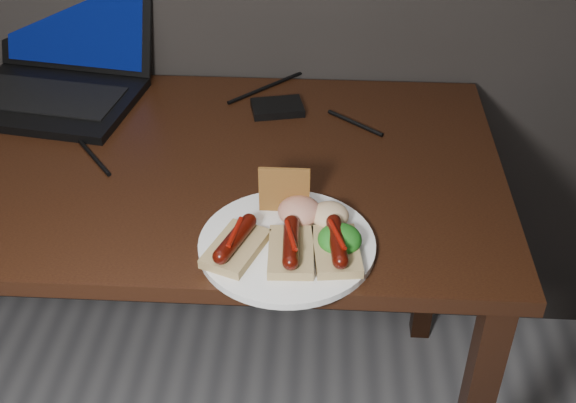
# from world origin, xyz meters

# --- Properties ---
(desk) EXTENTS (1.40, 0.70, 0.75)m
(desk) POSITION_xyz_m (0.00, 1.38, 0.66)
(desk) COLOR black
(desk) RESTS_ON ground
(laptop) EXTENTS (0.41, 0.40, 0.25)m
(laptop) POSITION_xyz_m (-0.22, 1.64, 0.80)
(laptop) COLOR black
(laptop) RESTS_ON desk
(hard_drive) EXTENTS (0.12, 0.10, 0.02)m
(hard_drive) POSITION_xyz_m (0.26, 1.58, 0.76)
(hard_drive) COLOR black
(hard_drive) RESTS_ON desk
(desk_cables) EXTENTS (1.00, 0.44, 0.01)m
(desk_cables) POSITION_xyz_m (-0.00, 1.54, 0.75)
(desk_cables) COLOR black
(desk_cables) RESTS_ON desk
(plate) EXTENTS (0.30, 0.30, 0.01)m
(plate) POSITION_xyz_m (0.31, 1.14, 0.76)
(plate) COLOR white
(plate) RESTS_ON desk
(bread_sausage_left) EXTENTS (0.11, 0.13, 0.04)m
(bread_sausage_left) POSITION_xyz_m (0.23, 1.10, 0.78)
(bread_sausage_left) COLOR tan
(bread_sausage_left) RESTS_ON plate
(bread_sausage_center) EXTENTS (0.07, 0.12, 0.04)m
(bread_sausage_center) POSITION_xyz_m (0.32, 1.10, 0.78)
(bread_sausage_center) COLOR tan
(bread_sausage_center) RESTS_ON plate
(bread_sausage_right) EXTENTS (0.08, 0.12, 0.04)m
(bread_sausage_right) POSITION_xyz_m (0.39, 1.11, 0.78)
(bread_sausage_right) COLOR tan
(bread_sausage_right) RESTS_ON plate
(crispbread) EXTENTS (0.08, 0.01, 0.08)m
(crispbread) POSITION_xyz_m (0.30, 1.22, 0.80)
(crispbread) COLOR #A06B2C
(crispbread) RESTS_ON plate
(salad_greens) EXTENTS (0.07, 0.07, 0.04)m
(salad_greens) POSITION_xyz_m (0.39, 1.12, 0.78)
(salad_greens) COLOR #125E12
(salad_greens) RESTS_ON plate
(salsa_mound) EXTENTS (0.07, 0.07, 0.04)m
(salsa_mound) POSITION_xyz_m (0.33, 1.19, 0.78)
(salsa_mound) COLOR #A4101B
(salsa_mound) RESTS_ON plate
(coleslaw_mound) EXTENTS (0.06, 0.06, 0.04)m
(coleslaw_mound) POSITION_xyz_m (0.38, 1.19, 0.78)
(coleslaw_mound) COLOR beige
(coleslaw_mound) RESTS_ON plate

